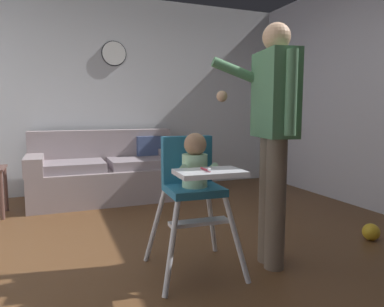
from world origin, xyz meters
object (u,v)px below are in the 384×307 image
at_px(adult_standing, 273,132).
at_px(toy_ball, 371,232).
at_px(couch, 106,173).
at_px(high_chair, 194,176).
at_px(wall_clock, 114,53).

bearing_deg(adult_standing, toy_ball, -164.65).
relative_size(couch, high_chair, 1.89).
relative_size(high_chair, wall_clock, 2.88).
bearing_deg(high_chair, adult_standing, 82.09).
bearing_deg(toy_ball, couch, 129.39).
bearing_deg(toy_ball, wall_clock, 121.24).
height_order(adult_standing, wall_clock, wall_clock).
relative_size(couch, adult_standing, 1.08).
bearing_deg(toy_ball, high_chair, 179.69).
relative_size(couch, wall_clock, 5.43).
bearing_deg(wall_clock, adult_standing, -78.09).
distance_m(couch, adult_standing, 2.63).
relative_size(toy_ball, wall_clock, 0.43).
bearing_deg(couch, toy_ball, 39.39).
bearing_deg(couch, high_chair, 6.58).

